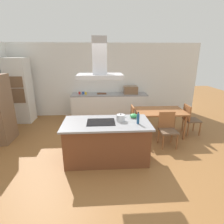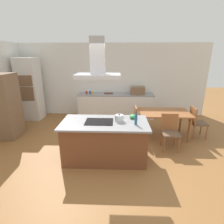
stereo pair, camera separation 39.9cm
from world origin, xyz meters
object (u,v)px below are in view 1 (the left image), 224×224
at_px(mixing_bowl, 134,116).
at_px(chair_facing_island, 167,127).
at_px(cutting_board, 102,94).
at_px(chair_at_right_end, 190,118).
at_px(dining_table, 160,113).
at_px(countertop_microwave, 130,90).
at_px(coffee_mug_yellow, 86,93).
at_px(coffee_mug_red, 79,93).
at_px(wall_oven_stack, 20,91).
at_px(tea_kettle, 121,118).
at_px(range_hood, 100,65).
at_px(cooktop, 101,122).
at_px(coffee_mug_blue, 83,93).
at_px(chair_at_left_end, 129,119).
at_px(olive_oil_bottle, 138,119).

bearing_deg(mixing_bowl, chair_facing_island, 18.23).
relative_size(cutting_board, chair_at_right_end, 0.38).
bearing_deg(dining_table, countertop_microwave, 110.32).
xyz_separation_m(coffee_mug_yellow, cutting_board, (0.58, 0.09, -0.04)).
relative_size(coffee_mug_red, cutting_board, 0.26).
relative_size(coffee_mug_red, chair_facing_island, 0.10).
bearing_deg(wall_oven_stack, mixing_bowl, -34.10).
xyz_separation_m(tea_kettle, range_hood, (-0.44, -0.07, 1.13)).
relative_size(tea_kettle, dining_table, 0.17).
distance_m(coffee_mug_yellow, dining_table, 2.79).
height_order(coffee_mug_red, chair_at_right_end, coffee_mug_red).
relative_size(cooktop, coffee_mug_yellow, 6.67).
xyz_separation_m(countertop_microwave, chair_facing_island, (0.61, -2.31, -0.53)).
xyz_separation_m(coffee_mug_blue, chair_at_left_end, (1.45, -1.68, -0.44)).
height_order(dining_table, range_hood, range_hood).
height_order(chair_at_right_end, chair_facing_island, same).
xyz_separation_m(cutting_board, chair_at_left_end, (0.76, -1.70, -0.40)).
height_order(mixing_bowl, chair_facing_island, mixing_bowl).
distance_m(coffee_mug_red, cutting_board, 0.82).
height_order(dining_table, chair_facing_island, chair_facing_island).
height_order(olive_oil_bottle, chair_facing_island, olive_oil_bottle).
xyz_separation_m(coffee_mug_red, dining_table, (2.49, -1.68, -0.28)).
xyz_separation_m(coffee_mug_yellow, chair_at_left_end, (1.34, -1.61, -0.44)).
bearing_deg(wall_oven_stack, coffee_mug_red, 7.44).
height_order(cutting_board, chair_at_right_end, cutting_board).
distance_m(cooktop, dining_table, 2.13).
bearing_deg(olive_oil_bottle, wall_oven_stack, 142.12).
bearing_deg(olive_oil_bottle, coffee_mug_blue, 115.19).
bearing_deg(cutting_board, coffee_mug_red, -178.46).
bearing_deg(countertop_microwave, chair_at_right_end, -47.21).
relative_size(cooktop, coffee_mug_red, 6.67).
xyz_separation_m(cutting_board, wall_oven_stack, (-2.82, -0.28, 0.19)).
relative_size(wall_oven_stack, chair_at_left_end, 2.47).
relative_size(coffee_mug_red, dining_table, 0.06).
distance_m(coffee_mug_red, chair_at_right_end, 3.82).
height_order(coffee_mug_blue, dining_table, coffee_mug_blue).
relative_size(olive_oil_bottle, cutting_board, 0.77).
height_order(coffee_mug_red, range_hood, range_hood).
height_order(dining_table, chair_at_left_end, chair_at_left_end).
bearing_deg(chair_at_left_end, tea_kettle, -107.33).
bearing_deg(coffee_mug_red, tea_kettle, -66.84).
height_order(cooktop, wall_oven_stack, wall_oven_stack).
distance_m(mixing_bowl, countertop_microwave, 2.65).
xyz_separation_m(cutting_board, chair_at_right_end, (2.59, -1.70, -0.40)).
xyz_separation_m(mixing_bowl, countertop_microwave, (0.35, 2.63, 0.09)).
bearing_deg(coffee_mug_blue, coffee_mug_red, -179.27).
bearing_deg(range_hood, olive_oil_bottle, -9.18).
distance_m(olive_oil_bottle, coffee_mug_red, 3.41).
xyz_separation_m(olive_oil_bottle, mixing_bowl, (-0.03, 0.38, -0.06)).
bearing_deg(dining_table, chair_at_left_end, 180.00).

